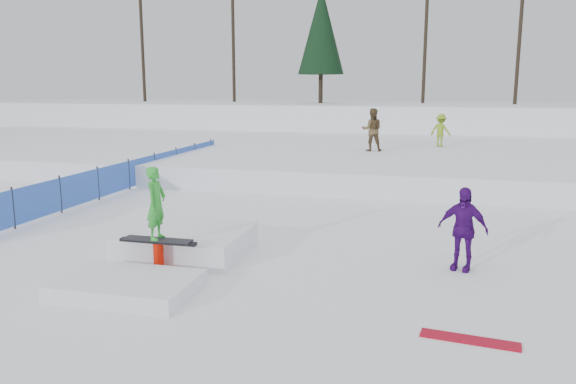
% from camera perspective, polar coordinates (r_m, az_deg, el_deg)
% --- Properties ---
extents(ground, '(120.00, 120.00, 0.00)m').
position_cam_1_polar(ground, '(12.14, -4.69, -6.71)').
color(ground, white).
extents(snow_berm, '(60.00, 14.00, 2.40)m').
position_cam_1_polar(snow_berm, '(41.17, 9.22, 7.25)').
color(snow_berm, white).
rests_on(snow_berm, ground).
extents(snow_midrise, '(50.00, 18.00, 0.80)m').
position_cam_1_polar(snow_midrise, '(27.39, 6.37, 3.92)').
color(snow_midrise, white).
rests_on(snow_midrise, ground).
extents(safety_fence, '(0.05, 16.00, 1.10)m').
position_cam_1_polar(safety_fence, '(20.58, -15.85, 1.73)').
color(safety_fence, blue).
rests_on(safety_fence, ground).
extents(treeline, '(40.24, 4.22, 10.50)m').
position_cam_1_polar(treeline, '(39.45, 18.58, 15.78)').
color(treeline, black).
rests_on(treeline, snow_berm).
extents(walker_olive, '(1.01, 0.85, 1.86)m').
position_cam_1_polar(walker_olive, '(24.95, 8.54, 6.27)').
color(walker_olive, brown).
rests_on(walker_olive, snow_midrise).
extents(walker_ygreen, '(1.13, 0.91, 1.53)m').
position_cam_1_polar(walker_ygreen, '(27.44, 15.25, 6.06)').
color(walker_ygreen, olive).
rests_on(walker_ygreen, snow_midrise).
extents(spectator_purple, '(1.07, 0.70, 1.69)m').
position_cam_1_polar(spectator_purple, '(11.67, 17.32, -3.59)').
color(spectator_purple, '#3F0B69').
rests_on(spectator_purple, ground).
extents(loose_board_red, '(1.42, 0.45, 0.03)m').
position_cam_1_polar(loose_board_red, '(8.81, 17.97, -14.09)').
color(loose_board_red, maroon).
rests_on(loose_board_red, ground).
extents(jib_rail_feature, '(2.60, 4.40, 2.11)m').
position_cam_1_polar(jib_rail_feature, '(11.90, -11.73, -5.74)').
color(jib_rail_feature, white).
rests_on(jib_rail_feature, ground).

